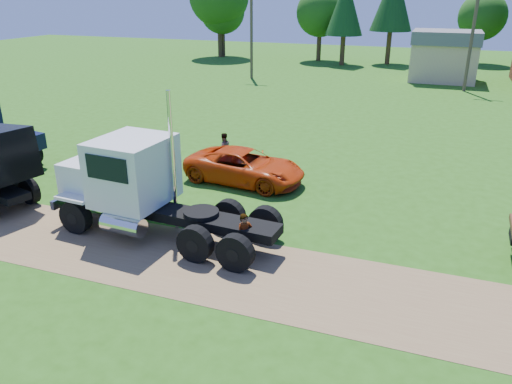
% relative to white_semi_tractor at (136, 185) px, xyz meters
% --- Properties ---
extents(ground, '(140.00, 140.00, 0.00)m').
position_rel_white_semi_tractor_xyz_m(ground, '(5.88, -1.56, -1.77)').
color(ground, '#255011').
rests_on(ground, ground).
extents(dirt_track, '(120.00, 4.20, 0.01)m').
position_rel_white_semi_tractor_xyz_m(dirt_track, '(5.88, -1.56, -1.76)').
color(dirt_track, brown).
rests_on(dirt_track, ground).
extents(white_semi_tractor, '(8.68, 3.43, 5.17)m').
position_rel_white_semi_tractor_xyz_m(white_semi_tractor, '(0.00, 0.00, 0.00)').
color(white_semi_tractor, black).
rests_on(white_semi_tractor, ground).
extents(orange_pickup, '(5.80, 3.14, 1.55)m').
position_rel_white_semi_tractor_xyz_m(orange_pickup, '(1.89, 5.92, -0.99)').
color(orange_pickup, '#C23509').
rests_on(orange_pickup, ground).
extents(spectator_a, '(0.66, 0.68, 1.57)m').
position_rel_white_semi_tractor_xyz_m(spectator_a, '(4.46, -0.63, -0.98)').
color(spectator_a, '#999999').
rests_on(spectator_a, ground).
extents(spectator_b, '(1.00, 0.99, 1.63)m').
position_rel_white_semi_tractor_xyz_m(spectator_b, '(-0.05, 7.96, -0.95)').
color(spectator_b, '#999999').
rests_on(spectator_b, ground).
extents(tan_shed, '(6.20, 5.40, 4.70)m').
position_rel_white_semi_tractor_xyz_m(tan_shed, '(9.88, 38.44, 0.66)').
color(tan_shed, tan).
rests_on(tan_shed, ground).
extents(utility_poles, '(42.20, 0.28, 9.00)m').
position_rel_white_semi_tractor_xyz_m(utility_poles, '(11.88, 33.44, 2.95)').
color(utility_poles, '#503A2D').
rests_on(utility_poles, ground).
extents(tree_row, '(59.85, 12.58, 11.75)m').
position_rel_white_semi_tractor_xyz_m(tree_row, '(5.58, 48.65, 4.94)').
color(tree_row, '#3A2517').
rests_on(tree_row, ground).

